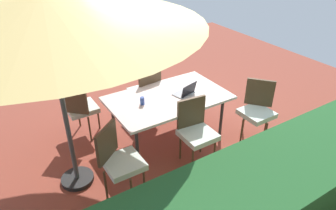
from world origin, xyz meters
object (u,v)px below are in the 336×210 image
object	(u,v)px
chair_northwest	(257,108)
chair_north	(196,129)
dining_table	(168,100)
chair_south	(146,90)
patio_umbrella	(44,10)
chair_northeast	(119,158)
cup	(142,101)
laptop	(185,92)
chair_southeast	(80,107)

from	to	relation	value
chair_northwest	chair_north	bearing A→B (deg)	-132.82
dining_table	chair_south	world-z (taller)	chair_south
patio_umbrella	chair_northeast	distance (m)	1.89
dining_table	chair_north	size ratio (longest dim) A/B	1.88
patio_umbrella	cup	xyz separation A→B (m)	(-1.17, -0.23, -1.52)
chair_northwest	chair_south	bearing A→B (deg)	178.65
dining_table	cup	xyz separation A→B (m)	(0.45, -0.01, 0.11)
chair_northeast	patio_umbrella	bearing A→B (deg)	92.98
dining_table	laptop	world-z (taller)	laptop
dining_table	chair_south	xyz separation A→B (m)	(0.02, -0.70, -0.14)
patio_umbrella	chair_southeast	world-z (taller)	patio_umbrella
chair_northeast	laptop	xyz separation A→B (m)	(-1.45, -0.65, 0.23)
patio_umbrella	laptop	bearing A→B (deg)	-175.67
cup	patio_umbrella	bearing A→B (deg)	11.36
chair_north	chair_northeast	xyz separation A→B (m)	(1.19, 0.01, 0.00)
laptop	cup	bearing A→B (deg)	-22.59
chair_southeast	cup	distance (m)	1.08
laptop	dining_table	bearing A→B (deg)	-33.12
laptop	cup	xyz separation A→B (m)	(0.72, -0.09, 0.01)
chair_northwest	cup	distance (m)	1.82
dining_table	chair_southeast	world-z (taller)	chair_southeast
chair_north	laptop	xyz separation A→B (m)	(-0.26, -0.64, 0.23)
dining_table	chair_south	size ratio (longest dim) A/B	1.88
dining_table	chair_south	bearing A→B (deg)	-88.24
dining_table	chair_north	distance (m)	0.74
patio_umbrella	chair_northwest	xyz separation A→B (m)	(-2.80, 0.54, -1.77)
chair_southeast	chair_north	bearing A→B (deg)	172.11
chair_northwest	chair_south	xyz separation A→B (m)	(1.20, -1.48, 0.00)
patio_umbrella	cup	size ratio (longest dim) A/B	28.12
patio_umbrella	chair_northwest	bearing A→B (deg)	169.02
cup	chair_south	bearing A→B (deg)	-121.36
chair_north	chair_south	size ratio (longest dim) A/B	1.00
chair_northwest	chair_southeast	distance (m)	2.82
chair_north	chair_northwest	distance (m)	1.17
chair_southeast	laptop	xyz separation A→B (m)	(-1.46, 0.84, 0.23)
chair_northwest	cup	bearing A→B (deg)	-156.07
patio_umbrella	chair_north	xyz separation A→B (m)	(-1.63, 0.50, -1.77)
dining_table	chair_northeast	size ratio (longest dim) A/B	1.88
chair_southeast	laptop	distance (m)	1.70
laptop	patio_umbrella	bearing A→B (deg)	-10.94
chair_northwest	chair_south	size ratio (longest dim) A/B	1.00
chair_north	patio_umbrella	bearing A→B (deg)	168.47
chair_south	chair_north	bearing A→B (deg)	85.48
dining_table	laptop	distance (m)	0.30
chair_northeast	laptop	size ratio (longest dim) A/B	2.62
chair_south	chair_northeast	bearing A→B (deg)	45.26
patio_umbrella	chair_southeast	size ratio (longest dim) A/B	3.40
chair_north	chair_south	world-z (taller)	same
chair_south	chair_southeast	size ratio (longest dim) A/B	1.00
chair_north	chair_northeast	world-z (taller)	same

